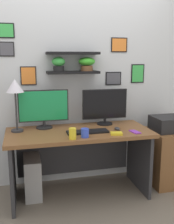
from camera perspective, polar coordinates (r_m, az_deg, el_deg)
ground_plane at (r=3.16m, az=-1.61°, el=-17.28°), size 8.00×8.00×0.00m
back_wall_assembly at (r=3.20m, az=-3.48°, el=8.52°), size 4.40×0.24×2.70m
desk at (r=2.99m, az=-1.90°, el=-7.74°), size 1.56×0.68×0.75m
monitor_left at (r=2.98m, az=-9.35°, el=0.90°), size 0.56×0.18×0.43m
monitor_right at (r=3.12m, az=3.85°, el=1.30°), size 0.54×0.18×0.42m
keyboard at (r=2.80m, az=0.15°, el=-4.28°), size 0.44×0.14×0.02m
computer_mouse at (r=2.93m, az=6.54°, el=-3.57°), size 0.06×0.09×0.03m
desk_lamp at (r=2.86m, az=-15.27°, el=4.66°), size 0.18×0.18×0.56m
cell_phone at (r=2.87m, az=10.31°, el=-4.22°), size 0.09×0.15×0.01m
coffee_mug at (r=2.64m, az=-0.46°, el=-4.53°), size 0.08×0.08×0.09m
scissors_tray at (r=2.75m, az=6.37°, el=-4.63°), size 0.14×0.11×0.02m
water_cup at (r=2.58m, az=-3.13°, el=-4.67°), size 0.07×0.07×0.11m
drawer_cabinet at (r=3.44m, az=16.78°, el=-9.20°), size 0.44×0.50×0.67m
printer at (r=3.31m, az=17.21°, el=-2.41°), size 0.38×0.34×0.17m
computer_tower_left at (r=3.10m, az=-11.67°, el=-13.43°), size 0.18×0.40×0.45m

